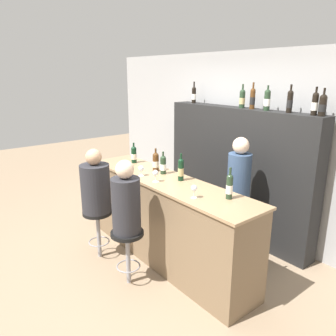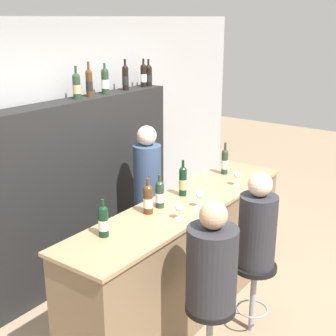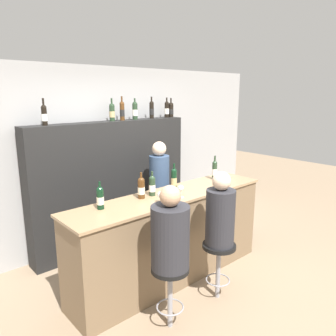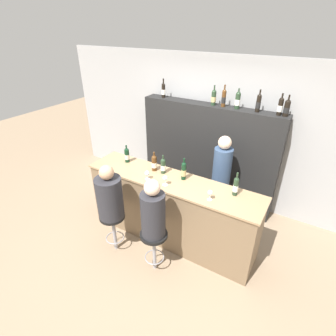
# 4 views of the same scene
# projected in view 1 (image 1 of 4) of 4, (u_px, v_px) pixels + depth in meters

# --- Properties ---
(ground_plane) EXTENTS (16.00, 16.00, 0.00)m
(ground_plane) POSITION_uv_depth(u_px,v_px,m) (148.00, 266.00, 4.04)
(ground_plane) COLOR #8C755B
(wall_back) EXTENTS (6.40, 0.05, 2.60)m
(wall_back) POSITION_uv_depth(u_px,v_px,m) (248.00, 144.00, 4.74)
(wall_back) COLOR #9E9E9E
(wall_back) RESTS_ON ground_plane
(bar_counter) EXTENTS (2.64, 0.60, 1.08)m
(bar_counter) POSITION_uv_depth(u_px,v_px,m) (166.00, 220.00, 4.06)
(bar_counter) COLOR brown
(bar_counter) RESTS_ON ground_plane
(back_bar_cabinet) EXTENTS (2.47, 0.28, 1.84)m
(back_bar_cabinet) POSITION_uv_depth(u_px,v_px,m) (236.00, 172.00, 4.72)
(back_bar_cabinet) COLOR black
(back_bar_cabinet) RESTS_ON ground_plane
(wine_bottle_counter_0) EXTENTS (0.08, 0.08, 0.29)m
(wine_bottle_counter_0) POSITION_uv_depth(u_px,v_px,m) (134.00, 154.00, 4.59)
(wine_bottle_counter_0) COLOR black
(wine_bottle_counter_0) RESTS_ON bar_counter
(wine_bottle_counter_1) EXTENTS (0.08, 0.08, 0.30)m
(wine_bottle_counter_1) POSITION_uv_depth(u_px,v_px,m) (156.00, 162.00, 4.20)
(wine_bottle_counter_1) COLOR #4C2D14
(wine_bottle_counter_1) RESTS_ON bar_counter
(wine_bottle_counter_2) EXTENTS (0.07, 0.07, 0.29)m
(wine_bottle_counter_2) POSITION_uv_depth(u_px,v_px,m) (163.00, 165.00, 4.09)
(wine_bottle_counter_2) COLOR #233823
(wine_bottle_counter_2) RESTS_ON bar_counter
(wine_bottle_counter_3) EXTENTS (0.07, 0.07, 0.33)m
(wine_bottle_counter_3) POSITION_uv_depth(u_px,v_px,m) (181.00, 169.00, 3.83)
(wine_bottle_counter_3) COLOR black
(wine_bottle_counter_3) RESTS_ON bar_counter
(wine_bottle_counter_4) EXTENTS (0.07, 0.07, 0.33)m
(wine_bottle_counter_4) POSITION_uv_depth(u_px,v_px,m) (229.00, 186.00, 3.27)
(wine_bottle_counter_4) COLOR #233823
(wine_bottle_counter_4) RESTS_ON bar_counter
(wine_bottle_backbar_0) EXTENTS (0.07, 0.07, 0.33)m
(wine_bottle_backbar_0) POSITION_uv_depth(u_px,v_px,m) (194.00, 95.00, 5.11)
(wine_bottle_backbar_0) COLOR black
(wine_bottle_backbar_0) RESTS_ON back_bar_cabinet
(wine_bottle_backbar_1) EXTENTS (0.08, 0.08, 0.31)m
(wine_bottle_backbar_1) POSITION_uv_depth(u_px,v_px,m) (242.00, 98.00, 4.40)
(wine_bottle_backbar_1) COLOR #233823
(wine_bottle_backbar_1) RESTS_ON back_bar_cabinet
(wine_bottle_backbar_2) EXTENTS (0.07, 0.07, 0.34)m
(wine_bottle_backbar_2) POSITION_uv_depth(u_px,v_px,m) (253.00, 98.00, 4.27)
(wine_bottle_backbar_2) COLOR #4C2D14
(wine_bottle_backbar_2) RESTS_ON back_bar_cabinet
(wine_bottle_backbar_3) EXTENTS (0.08, 0.08, 0.31)m
(wine_bottle_backbar_3) POSITION_uv_depth(u_px,v_px,m) (267.00, 100.00, 4.10)
(wine_bottle_backbar_3) COLOR #233823
(wine_bottle_backbar_3) RESTS_ON back_bar_cabinet
(wine_bottle_backbar_4) EXTENTS (0.07, 0.07, 0.33)m
(wine_bottle_backbar_4) POSITION_uv_depth(u_px,v_px,m) (290.00, 101.00, 3.86)
(wine_bottle_backbar_4) COLOR black
(wine_bottle_backbar_4) RESTS_ON back_bar_cabinet
(wine_bottle_backbar_5) EXTENTS (0.07, 0.07, 0.31)m
(wine_bottle_backbar_5) POSITION_uv_depth(u_px,v_px,m) (315.00, 104.00, 3.63)
(wine_bottle_backbar_5) COLOR black
(wine_bottle_backbar_5) RESTS_ON back_bar_cabinet
(wine_bottle_backbar_6) EXTENTS (0.08, 0.08, 0.30)m
(wine_bottle_backbar_6) POSITION_uv_depth(u_px,v_px,m) (323.00, 105.00, 3.57)
(wine_bottle_backbar_6) COLOR black
(wine_bottle_backbar_6) RESTS_ON back_bar_cabinet
(wine_glass_0) EXTENTS (0.07, 0.07, 0.13)m
(wine_glass_0) POSITION_uv_depth(u_px,v_px,m) (141.00, 169.00, 4.01)
(wine_glass_0) COLOR silver
(wine_glass_0) RESTS_ON bar_counter
(wine_glass_1) EXTENTS (0.07, 0.07, 0.14)m
(wine_glass_1) POSITION_uv_depth(u_px,v_px,m) (156.00, 174.00, 3.78)
(wine_glass_1) COLOR silver
(wine_glass_1) RESTS_ON bar_counter
(wine_glass_2) EXTENTS (0.06, 0.06, 0.14)m
(wine_glass_2) POSITION_uv_depth(u_px,v_px,m) (194.00, 189.00, 3.29)
(wine_glass_2) COLOR silver
(wine_glass_2) RESTS_ON bar_counter
(bar_stool_left) EXTENTS (0.36, 0.36, 0.64)m
(bar_stool_left) POSITION_uv_depth(u_px,v_px,m) (98.00, 221.00, 4.13)
(bar_stool_left) COLOR gray
(bar_stool_left) RESTS_ON ground_plane
(guest_seated_left) EXTENTS (0.36, 0.36, 0.79)m
(guest_seated_left) POSITION_uv_depth(u_px,v_px,m) (95.00, 186.00, 4.00)
(guest_seated_left) COLOR #28282D
(guest_seated_left) RESTS_ON bar_stool_left
(bar_stool_right) EXTENTS (0.36, 0.36, 0.64)m
(bar_stool_right) POSITION_uv_depth(u_px,v_px,m) (128.00, 243.00, 3.60)
(bar_stool_right) COLOR gray
(bar_stool_right) RESTS_ON ground_plane
(guest_seated_right) EXTENTS (0.31, 0.31, 0.80)m
(guest_seated_right) POSITION_uv_depth(u_px,v_px,m) (126.00, 202.00, 3.46)
(guest_seated_right) COLOR #28282D
(guest_seated_right) RESTS_ON bar_stool_right
(bartender) EXTENTS (0.29, 0.29, 1.56)m
(bartender) POSITION_uv_depth(u_px,v_px,m) (237.00, 202.00, 4.12)
(bartender) COLOR #334766
(bartender) RESTS_ON ground_plane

